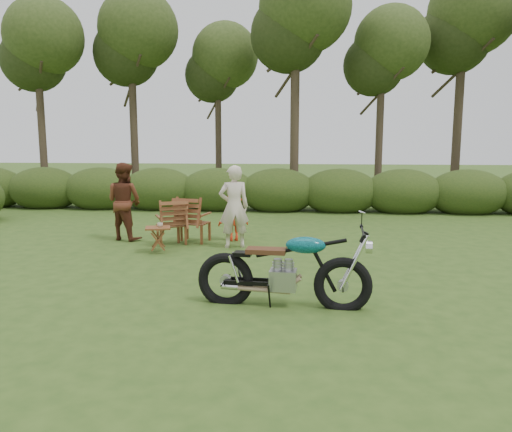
# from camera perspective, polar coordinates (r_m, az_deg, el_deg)

# --- Properties ---
(ground) EXTENTS (80.00, 80.00, 0.00)m
(ground) POSITION_cam_1_polar(r_m,az_deg,el_deg) (7.65, -0.99, -8.90)
(ground) COLOR #2E4B19
(ground) RESTS_ON ground
(tree_line) EXTENTS (22.52, 11.62, 8.14)m
(tree_line) POSITION_cam_1_polar(r_m,az_deg,el_deg) (17.04, 4.46, 13.77)
(tree_line) COLOR #382C1E
(tree_line) RESTS_ON ground
(motorcycle) EXTENTS (2.37, 1.03, 1.32)m
(motorcycle) POSITION_cam_1_polar(r_m,az_deg,el_deg) (7.15, 3.09, -10.17)
(motorcycle) COLOR #0C959F
(motorcycle) RESTS_ON ground
(lawn_chair_right) EXTENTS (0.84, 0.84, 1.04)m
(lawn_chair_right) POSITION_cam_1_polar(r_m,az_deg,el_deg) (11.51, -7.06, -2.92)
(lawn_chair_right) COLOR brown
(lawn_chair_right) RESTS_ON ground
(lawn_chair_left) EXTENTS (0.92, 0.92, 1.00)m
(lawn_chair_left) POSITION_cam_1_polar(r_m,az_deg,el_deg) (11.35, -9.60, -3.15)
(lawn_chair_left) COLOR #5A3216
(lawn_chair_left) RESTS_ON ground
(side_table) EXTENTS (0.62, 0.56, 0.53)m
(side_table) POSITION_cam_1_polar(r_m,az_deg,el_deg) (10.49, -11.13, -2.68)
(side_table) COLOR brown
(side_table) RESTS_ON ground
(cup) EXTENTS (0.14, 0.14, 0.09)m
(cup) POSITION_cam_1_polar(r_m,az_deg,el_deg) (10.44, -10.90, -0.99)
(cup) COLOR beige
(cup) RESTS_ON side_table
(adult_a) EXTENTS (0.74, 0.59, 1.78)m
(adult_a) POSITION_cam_1_polar(r_m,az_deg,el_deg) (10.85, -2.51, -3.58)
(adult_a) COLOR beige
(adult_a) RESTS_ON ground
(adult_b) EXTENTS (1.06, 0.95, 1.79)m
(adult_b) POSITION_cam_1_polar(r_m,az_deg,el_deg) (12.07, -14.66, -2.60)
(adult_b) COLOR #582A19
(adult_b) RESTS_ON ground
(child) EXTENTS (0.80, 0.63, 1.09)m
(child) POSITION_cam_1_polar(r_m,az_deg,el_deg) (11.56, -2.57, -2.82)
(child) COLOR red
(child) RESTS_ON ground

